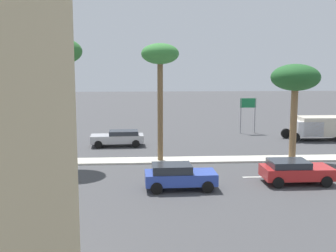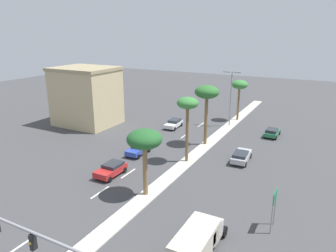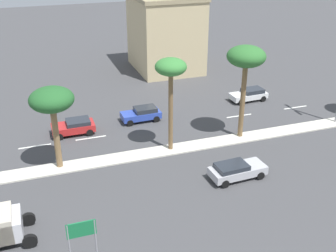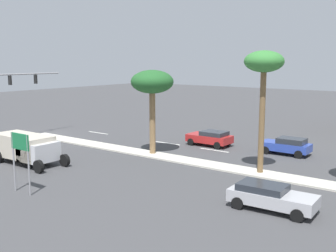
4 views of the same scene
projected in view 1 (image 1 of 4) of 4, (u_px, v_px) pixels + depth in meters
ground_plane at (155, 161)px, 29.53m from camera, size 160.00×160.00×0.00m
median_curb at (53, 162)px, 29.08m from camera, size 1.80×63.61×0.12m
lane_stripe_near at (265, 177)px, 25.38m from camera, size 0.20×2.80×0.01m
lane_stripe_outboard at (9, 181)px, 24.42m from camera, size 0.20×2.80×0.01m
directional_road_sign at (248, 108)px, 41.51m from camera, size 0.10×1.59×3.50m
palm_tree_front at (295, 80)px, 29.06m from camera, size 3.40×3.40×6.72m
palm_tree_center at (160, 59)px, 28.41m from camera, size 2.58×2.58×8.10m
palm_tree_rear at (57, 55)px, 27.70m from camera, size 3.36×3.36×8.46m
sedan_red_trailing at (295, 171)px, 23.94m from camera, size 2.06×3.92×1.35m
sedan_silver_rear at (118, 138)px, 35.03m from camera, size 2.09×4.46×1.31m
sedan_blue_leading at (178, 176)px, 22.79m from camera, size 1.95×3.91×1.40m
box_truck at (320, 127)px, 37.84m from camera, size 2.50×6.17×2.13m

